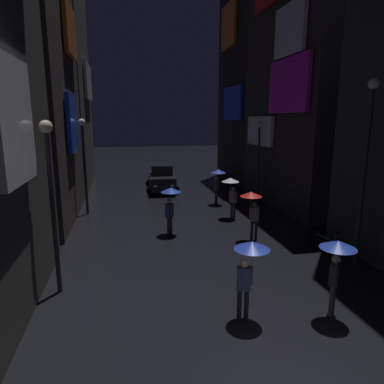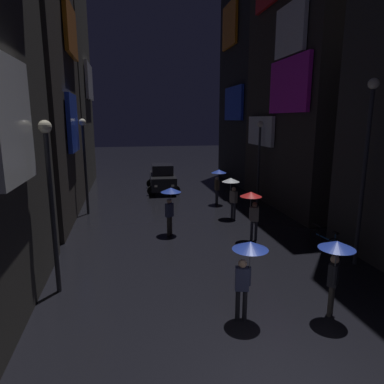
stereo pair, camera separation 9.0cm
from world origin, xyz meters
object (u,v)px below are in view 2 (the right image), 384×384
Objects in this scene: pedestrian_midstreet_centre_clear at (232,187)px; streetlamp_left_near at (50,187)px; bicycle_parked_at_storefront at (325,242)px; streetlamp_right_far at (259,152)px; pedestrian_near_crossing_red at (252,202)px; pedestrian_midstreet_left_blue at (248,259)px; car_distant at (162,178)px; pedestrian_far_right_blue at (218,177)px; streetlamp_left_far at (85,155)px; pedestrian_foreground_left_blue at (336,257)px; streetlamp_right_near at (366,155)px; pedestrian_foreground_right_blue at (170,198)px.

streetlamp_left_near reaches higher than pedestrian_midstreet_centre_clear.
streetlamp_right_far is at bearing 87.15° from bicycle_parked_at_storefront.
pedestrian_near_crossing_red is at bearing -113.94° from streetlamp_right_far.
streetlamp_right_far reaches higher than bicycle_parked_at_storefront.
pedestrian_midstreet_left_blue is 12.94m from streetlamp_right_far.
pedestrian_midstreet_left_blue is 0.50× the size of car_distant.
pedestrian_far_right_blue is 0.42× the size of streetlamp_left_far.
pedestrian_far_right_blue is at bearing 88.44° from pedestrian_foreground_left_blue.
streetlamp_left_near is (-4.98, 2.49, 1.52)m from pedestrian_midstreet_left_blue.
pedestrian_midstreet_centre_clear is (0.20, 9.25, 0.00)m from pedestrian_foreground_left_blue.
streetlamp_right_far is at bearing 67.03° from pedestrian_midstreet_left_blue.
streetlamp_right_far reaches higher than car_distant.
streetlamp_left_near is at bearing -138.94° from pedestrian_midstreet_centre_clear.
pedestrian_midstreet_centre_clear is (2.41, 8.94, 0.00)m from pedestrian_midstreet_left_blue.
streetlamp_right_near reaches higher than bicycle_parked_at_storefront.
pedestrian_foreground_left_blue is 1.17× the size of bicycle_parked_at_storefront.
pedestrian_midstreet_centre_clear is at bearing 112.19° from streetlamp_right_near.
pedestrian_foreground_left_blue is at bearing -81.37° from car_distant.
pedestrian_far_right_blue is 0.50× the size of car_distant.
pedestrian_midstreet_left_blue is (-2.21, 0.31, 0.00)m from pedestrian_foreground_left_blue.
streetlamp_left_far reaches higher than pedestrian_near_crossing_red.
streetlamp_left_near is 0.79× the size of streetlamp_right_near.
streetlamp_right_far is (2.80, 12.15, 1.47)m from pedestrian_foreground_left_blue.
pedestrian_far_right_blue is at bearing 78.03° from pedestrian_midstreet_left_blue.
pedestrian_midstreet_centre_clear is 0.33× the size of streetlamp_right_near.
pedestrian_foreground_right_blue is (-1.00, 7.01, 0.00)m from pedestrian_midstreet_left_blue.
streetlamp_right_far is at bearing 77.00° from pedestrian_foreground_left_blue.
streetlamp_right_near reaches higher than pedestrian_midstreet_centre_clear.
streetlamp_left_far reaches higher than car_distant.
pedestrian_midstreet_centre_clear is at bearing -92.51° from pedestrian_far_right_blue.
pedestrian_midstreet_centre_clear is 7.24m from streetlamp_right_near.
pedestrian_near_crossing_red is 0.42× the size of streetlamp_left_far.
pedestrian_midstreet_left_blue is at bearing -112.97° from streetlamp_right_far.
bicycle_parked_at_storefront is at bearing 8.03° from streetlamp_left_near.
pedestrian_near_crossing_red is at bearing -38.26° from streetlamp_left_far.
bicycle_parked_at_storefront is (2.39, -1.71, -1.28)m from pedestrian_near_crossing_red.
bicycle_parked_at_storefront is at bearing -68.58° from car_distant.
streetlamp_right_far reaches higher than pedestrian_foreground_right_blue.
pedestrian_foreground_right_blue is at bearing -46.77° from streetlamp_left_far.
bicycle_parked_at_storefront is at bearing -37.62° from streetlamp_left_far.
car_distant is 14.91m from streetlamp_left_near.
pedestrian_foreground_left_blue is 17.01m from car_distant.
pedestrian_midstreet_centre_clear reaches higher than car_distant.
pedestrian_foreground_left_blue is 2.23m from pedestrian_midstreet_left_blue.
car_distant is 0.85× the size of streetlamp_right_far.
bicycle_parked_at_storefront is 0.37× the size of streetlamp_right_far.
pedestrian_midstreet_centre_clear is 8.07m from car_distant.
streetlamp_right_near is (10.00, -8.69, 0.69)m from streetlamp_left_far.
streetlamp_right_near is (5.35, -13.93, 2.97)m from car_distant.
pedestrian_near_crossing_red is 7.98m from streetlamp_left_near.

